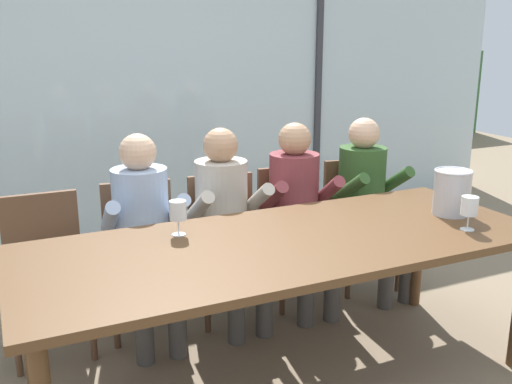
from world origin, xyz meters
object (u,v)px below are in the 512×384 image
at_px(person_beige_jumper, 227,214).
at_px(ice_bucket_primary, 452,192).
at_px(wine_glass_near_bucket, 178,212).
at_px(wine_glass_by_left_taster, 469,207).
at_px(person_pale_blue_shirt, 144,225).
at_px(chair_near_curtain, 45,261).
at_px(chair_near_window_right, 357,213).
at_px(chair_left_of_center, 141,244).
at_px(chair_right_of_center, 293,223).
at_px(person_maroon_top, 298,204).
at_px(chair_center, 225,234).
at_px(dining_table, 287,252).
at_px(person_olive_shirt, 368,194).

relative_size(person_beige_jumper, ice_bucket_primary, 4.75).
bearing_deg(wine_glass_near_bucket, wine_glass_by_left_taster, -22.04).
height_order(ice_bucket_primary, wine_glass_by_left_taster, ice_bucket_primary).
distance_m(person_pale_blue_shirt, person_beige_jumper, 0.51).
bearing_deg(chair_near_curtain, chair_near_window_right, 1.35).
relative_size(chair_left_of_center, chair_near_window_right, 1.00).
height_order(chair_right_of_center, person_pale_blue_shirt, person_pale_blue_shirt).
relative_size(chair_left_of_center, ice_bucket_primary, 3.47).
distance_m(ice_bucket_primary, wine_glass_by_left_taster, 0.26).
distance_m(person_maroon_top, wine_glass_by_left_taster, 1.13).
bearing_deg(person_pale_blue_shirt, wine_glass_near_bucket, -81.07).
bearing_deg(chair_near_window_right, chair_center, -170.51).
bearing_deg(chair_near_curtain, person_beige_jumper, -5.89).
bearing_deg(chair_left_of_center, chair_right_of_center, 5.28).
bearing_deg(wine_glass_by_left_taster, chair_center, 126.64).
xyz_separation_m(dining_table, person_pale_blue_shirt, (-0.50, 0.77, -0.02)).
height_order(chair_center, wine_glass_by_left_taster, wine_glass_by_left_taster).
bearing_deg(person_pale_blue_shirt, chair_near_curtain, 170.40).
distance_m(chair_near_curtain, chair_near_window_right, 2.09).
bearing_deg(person_maroon_top, chair_center, 170.86).
height_order(dining_table, person_maroon_top, person_maroon_top).
height_order(person_olive_shirt, ice_bucket_primary, person_olive_shirt).
bearing_deg(ice_bucket_primary, person_beige_jumper, 141.50).
distance_m(person_maroon_top, ice_bucket_primary, 0.97).
xyz_separation_m(person_pale_blue_shirt, wine_glass_by_left_taster, (1.40, -1.04, 0.21)).
height_order(chair_right_of_center, chair_near_window_right, same).
xyz_separation_m(chair_near_window_right, person_olive_shirt, (-0.02, -0.15, 0.17)).
bearing_deg(dining_table, person_beige_jumper, 89.86).
relative_size(chair_left_of_center, person_beige_jumper, 0.73).
relative_size(dining_table, wine_glass_near_bucket, 14.66).
relative_size(chair_center, person_pale_blue_shirt, 0.73).
distance_m(chair_near_curtain, chair_center, 1.08).
bearing_deg(chair_near_curtain, person_maroon_top, -3.79).
bearing_deg(person_beige_jumper, wine_glass_by_left_taster, -51.00).
bearing_deg(chair_near_curtain, person_olive_shirt, -2.65).
distance_m(chair_left_of_center, chair_near_window_right, 1.55).
height_order(chair_near_curtain, person_olive_shirt, person_olive_shirt).
bearing_deg(dining_table, person_maroon_top, 57.27).
bearing_deg(dining_table, chair_center, 87.64).
distance_m(chair_near_curtain, chair_left_of_center, 0.55).
bearing_deg(chair_right_of_center, chair_left_of_center, -176.48).
xyz_separation_m(chair_left_of_center, chair_right_of_center, (1.03, -0.02, 0.00)).
xyz_separation_m(chair_left_of_center, person_maroon_top, (0.99, -0.16, 0.17)).
bearing_deg(person_olive_shirt, ice_bucket_primary, -96.38).
relative_size(chair_left_of_center, person_pale_blue_shirt, 0.73).
bearing_deg(person_pale_blue_shirt, person_olive_shirt, 2.88).
bearing_deg(dining_table, chair_near_curtain, 139.36).
height_order(person_maroon_top, ice_bucket_primary, person_maroon_top).
height_order(dining_table, person_pale_blue_shirt, person_pale_blue_shirt).
bearing_deg(chair_near_curtain, dining_table, -40.02).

